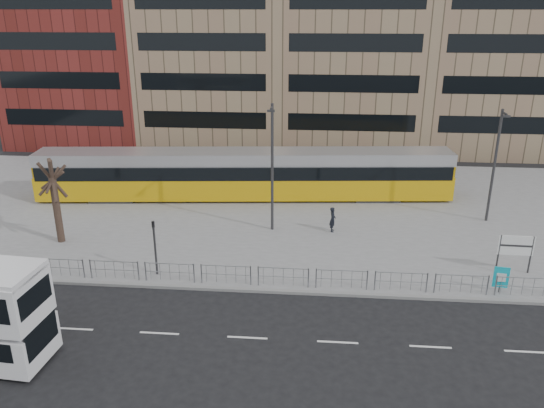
# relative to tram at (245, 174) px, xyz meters

# --- Properties ---
(ground) EXTENTS (120.00, 120.00, 0.00)m
(ground) POSITION_rel_tram_xyz_m (4.50, -14.03, -1.98)
(ground) COLOR black
(ground) RESTS_ON ground
(plaza) EXTENTS (64.00, 24.00, 0.15)m
(plaza) POSITION_rel_tram_xyz_m (4.50, -2.03, -1.90)
(plaza) COLOR gray
(plaza) RESTS_ON ground
(kerb) EXTENTS (64.00, 0.25, 0.17)m
(kerb) POSITION_rel_tram_xyz_m (4.50, -13.98, -1.90)
(kerb) COLOR gray
(kerb) RESTS_ON ground
(building_row) EXTENTS (70.40, 18.40, 31.20)m
(building_row) POSITION_rel_tram_xyz_m (6.05, 20.24, 10.94)
(building_row) COLOR maroon
(building_row) RESTS_ON ground
(pedestrian_barrier) EXTENTS (32.07, 0.07, 1.10)m
(pedestrian_barrier) POSITION_rel_tram_xyz_m (6.50, -13.53, -0.99)
(pedestrian_barrier) COLOR gray
(pedestrian_barrier) RESTS_ON plaza
(road_markings) EXTENTS (62.00, 0.12, 0.01)m
(road_markings) POSITION_rel_tram_xyz_m (5.50, -18.03, -1.97)
(road_markings) COLOR white
(road_markings) RESTS_ON ground
(tram) EXTENTS (31.02, 5.78, 3.64)m
(tram) POSITION_rel_tram_xyz_m (0.00, 0.00, 0.00)
(tram) COLOR #CF9E0B
(tram) RESTS_ON plaza
(station_sign) EXTENTS (1.87, 0.15, 2.15)m
(station_sign) POSITION_rel_tram_xyz_m (16.22, -10.85, -0.34)
(station_sign) COLOR #2D2D30
(station_sign) RESTS_ON plaza
(ad_panel) EXTENTS (0.76, 0.15, 1.41)m
(ad_panel) POSITION_rel_tram_xyz_m (14.82, -13.19, -1.00)
(ad_panel) COLOR #2D2D30
(ad_panel) RESTS_ON plaza
(pedestrian) EXTENTS (0.42, 0.62, 1.65)m
(pedestrian) POSITION_rel_tram_xyz_m (6.50, -6.05, -1.00)
(pedestrian) COLOR black
(pedestrian) RESTS_ON plaza
(traffic_light_west) EXTENTS (0.21, 0.24, 3.10)m
(traffic_light_west) POSITION_rel_tram_xyz_m (-3.14, -12.75, 0.15)
(traffic_light_west) COLOR #2D2D30
(traffic_light_west) RESTS_ON plaza
(lamp_post_west) EXTENTS (0.45, 1.04, 8.23)m
(lamp_post_west) POSITION_rel_tram_xyz_m (2.59, -6.09, 2.66)
(lamp_post_west) COLOR #2D2D30
(lamp_post_west) RESTS_ON plaza
(lamp_post_east) EXTENTS (0.45, 1.04, 7.61)m
(lamp_post_east) POSITION_rel_tram_xyz_m (17.00, -3.33, 2.35)
(lamp_post_east) COLOR #2D2D30
(lamp_post_east) RESTS_ON plaza
(bare_tree) EXTENTS (4.48, 4.48, 7.54)m
(bare_tree) POSITION_rel_tram_xyz_m (-10.31, -9.05, 3.66)
(bare_tree) COLOR #2D2119
(bare_tree) RESTS_ON plaza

